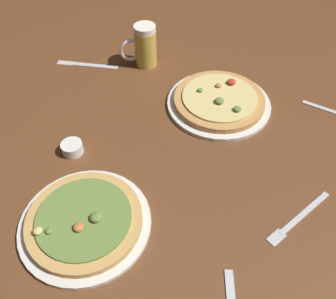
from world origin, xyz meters
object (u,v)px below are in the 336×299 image
at_px(beer_mug_dark, 144,46).
at_px(knife_spare, 87,65).
at_px(pizza_plate_near, 85,221).
at_px(fork_left, 299,218).
at_px(pizza_plate_far, 219,101).
at_px(ramekin_sauce, 72,148).

relative_size(beer_mug_dark, knife_spare, 0.67).
relative_size(pizza_plate_near, fork_left, 1.57).
distance_m(pizza_plate_near, knife_spare, 0.65).
xyz_separation_m(pizza_plate_far, ramekin_sauce, (-0.33, -0.34, -0.00)).
relative_size(beer_mug_dark, fork_left, 0.74).
bearing_deg(pizza_plate_far, beer_mug_dark, 157.95).
xyz_separation_m(pizza_plate_near, knife_spare, (-0.32, 0.57, -0.01)).
distance_m(beer_mug_dark, fork_left, 0.75).
xyz_separation_m(pizza_plate_far, beer_mug_dark, (-0.31, 0.12, 0.06)).
distance_m(fork_left, knife_spare, 0.87).
relative_size(pizza_plate_near, knife_spare, 1.40).
bearing_deg(knife_spare, ramekin_sauce, -65.85).
distance_m(ramekin_sauce, fork_left, 0.62).
bearing_deg(pizza_plate_near, pizza_plate_far, 71.16).
height_order(pizza_plate_near, pizza_plate_far, same).
height_order(pizza_plate_near, beer_mug_dark, beer_mug_dark).
height_order(pizza_plate_far, knife_spare, pizza_plate_far).
relative_size(pizza_plate_near, pizza_plate_far, 0.95).
bearing_deg(beer_mug_dark, ramekin_sauce, -92.78).
relative_size(pizza_plate_far, beer_mug_dark, 2.21).
bearing_deg(fork_left, pizza_plate_far, 131.00).
bearing_deg(knife_spare, fork_left, -25.46).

